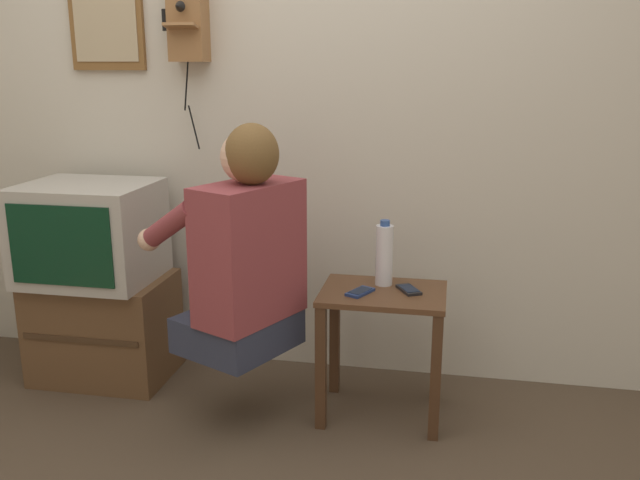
{
  "coord_description": "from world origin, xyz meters",
  "views": [
    {
      "loc": [
        0.71,
        -1.79,
        1.4
      ],
      "look_at": [
        0.23,
        0.67,
        0.74
      ],
      "focal_mm": 38.0,
      "sensor_mm": 36.0,
      "label": 1
    }
  ],
  "objects_px": {
    "water_bottle": "(384,254)",
    "framed_picture": "(105,8)",
    "person": "(244,252)",
    "wall_phone_antique": "(187,14)",
    "cell_phone_spare": "(409,290)",
    "television": "(90,232)",
    "cell_phone_held": "(360,292)"
  },
  "relations": [
    {
      "from": "cell_phone_spare",
      "to": "water_bottle",
      "type": "distance_m",
      "value": 0.17
    },
    {
      "from": "person",
      "to": "wall_phone_antique",
      "type": "bearing_deg",
      "value": 61.89
    },
    {
      "from": "wall_phone_antique",
      "to": "water_bottle",
      "type": "relative_size",
      "value": 3.03
    },
    {
      "from": "wall_phone_antique",
      "to": "cell_phone_held",
      "type": "bearing_deg",
      "value": -26.11
    },
    {
      "from": "water_bottle",
      "to": "cell_phone_spare",
      "type": "bearing_deg",
      "value": -31.15
    },
    {
      "from": "framed_picture",
      "to": "cell_phone_held",
      "type": "bearing_deg",
      "value": -20.05
    },
    {
      "from": "water_bottle",
      "to": "cell_phone_held",
      "type": "bearing_deg",
      "value": -121.51
    },
    {
      "from": "water_bottle",
      "to": "television",
      "type": "bearing_deg",
      "value": 179.38
    },
    {
      "from": "framed_picture",
      "to": "cell_phone_spare",
      "type": "height_order",
      "value": "framed_picture"
    },
    {
      "from": "person",
      "to": "cell_phone_spare",
      "type": "distance_m",
      "value": 0.66
    },
    {
      "from": "television",
      "to": "wall_phone_antique",
      "type": "xyz_separation_m",
      "value": [
        0.39,
        0.26,
        0.91
      ]
    },
    {
      "from": "television",
      "to": "cell_phone_held",
      "type": "relative_size",
      "value": 3.98
    },
    {
      "from": "wall_phone_antique",
      "to": "framed_picture",
      "type": "xyz_separation_m",
      "value": [
        -0.4,
        0.04,
        0.03
      ]
    },
    {
      "from": "wall_phone_antique",
      "to": "television",
      "type": "bearing_deg",
      "value": -146.85
    },
    {
      "from": "framed_picture",
      "to": "cell_phone_spare",
      "type": "xyz_separation_m",
      "value": [
        1.39,
        -0.38,
        -1.09
      ]
    },
    {
      "from": "person",
      "to": "television",
      "type": "relative_size",
      "value": 1.6
    },
    {
      "from": "television",
      "to": "framed_picture",
      "type": "bearing_deg",
      "value": 91.09
    },
    {
      "from": "framed_picture",
      "to": "water_bottle",
      "type": "bearing_deg",
      "value": -13.74
    },
    {
      "from": "television",
      "to": "cell_phone_held",
      "type": "xyz_separation_m",
      "value": [
        1.21,
        -0.14,
        -0.15
      ]
    },
    {
      "from": "person",
      "to": "wall_phone_antique",
      "type": "height_order",
      "value": "wall_phone_antique"
    },
    {
      "from": "water_bottle",
      "to": "person",
      "type": "bearing_deg",
      "value": -153.68
    },
    {
      "from": "wall_phone_antique",
      "to": "water_bottle",
      "type": "distance_m",
      "value": 1.32
    },
    {
      "from": "person",
      "to": "water_bottle",
      "type": "xyz_separation_m",
      "value": [
        0.5,
        0.25,
        -0.05
      ]
    },
    {
      "from": "person",
      "to": "cell_phone_held",
      "type": "xyz_separation_m",
      "value": [
        0.43,
        0.12,
        -0.17
      ]
    },
    {
      "from": "television",
      "to": "cell_phone_held",
      "type": "distance_m",
      "value": 1.22
    },
    {
      "from": "television",
      "to": "framed_picture",
      "type": "relative_size",
      "value": 1.04
    },
    {
      "from": "person",
      "to": "cell_phone_spare",
      "type": "xyz_separation_m",
      "value": [
        0.61,
        0.19,
        -0.17
      ]
    },
    {
      "from": "water_bottle",
      "to": "framed_picture",
      "type": "bearing_deg",
      "value": 166.26
    },
    {
      "from": "framed_picture",
      "to": "cell_phone_held",
      "type": "relative_size",
      "value": 3.84
    },
    {
      "from": "person",
      "to": "cell_phone_spare",
      "type": "bearing_deg",
      "value": -47.77
    },
    {
      "from": "cell_phone_spare",
      "to": "water_bottle",
      "type": "height_order",
      "value": "water_bottle"
    },
    {
      "from": "person",
      "to": "water_bottle",
      "type": "relative_size",
      "value": 3.31
    }
  ]
}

